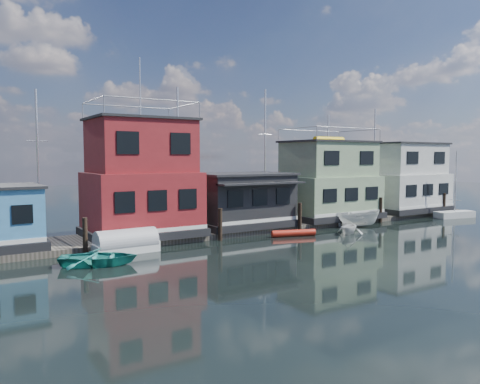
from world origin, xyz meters
TOP-DOWN VIEW (x-y plane):
  - ground at (0.00, 0.00)m, footprint 160.00×160.00m
  - dock at (0.00, 12.00)m, footprint 48.00×5.00m
  - houseboat_red at (-8.50, 12.00)m, footprint 7.40×5.90m
  - houseboat_dark at (-0.50, 11.98)m, footprint 7.40×6.10m
  - houseboat_green at (8.50, 12.00)m, footprint 8.40×5.90m
  - houseboat_white at (18.50, 12.00)m, footprint 8.40×5.90m
  - pilings at (-0.33, 9.20)m, footprint 42.28×0.28m
  - background_masts at (4.76, 18.00)m, footprint 36.40×0.16m
  - dinghy_white at (5.33, 6.36)m, footprint 2.86×2.69m
  - red_kayak at (1.26, 7.80)m, footprint 3.27×1.40m
  - dinghy_teal at (-13.05, 6.29)m, footprint 4.82×4.24m
  - day_sailer at (20.47, 7.74)m, footprint 4.11×2.02m
  - motorboat at (8.44, 8.48)m, footprint 3.79×2.97m
  - tarp_runabout at (-10.78, 8.63)m, footprint 3.82×1.67m

SIDE VIEW (x-z plane):
  - ground at x=0.00m, z-range 0.00..0.00m
  - dock at x=0.00m, z-range 0.00..0.40m
  - red_kayak at x=1.26m, z-range 0.00..0.48m
  - day_sailer at x=20.47m, z-range -2.72..3.49m
  - dinghy_teal at x=-13.05m, z-range 0.00..0.83m
  - tarp_runabout at x=-10.78m, z-range -0.19..1.33m
  - dinghy_white at x=5.33m, z-range 0.00..1.20m
  - motorboat at x=8.44m, z-range 0.00..1.39m
  - pilings at x=-0.33m, z-range 0.00..2.20m
  - houseboat_dark at x=-0.50m, z-range 0.39..4.45m
  - houseboat_white at x=18.50m, z-range 0.21..6.87m
  - houseboat_green at x=8.50m, z-range 0.03..7.06m
  - houseboat_red at x=-8.50m, z-range -1.83..10.03m
  - background_masts at x=4.76m, z-range -0.45..11.55m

